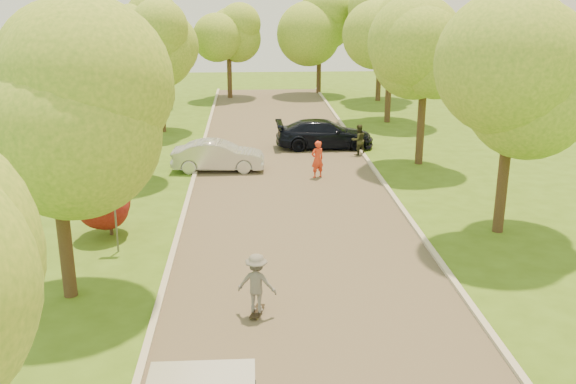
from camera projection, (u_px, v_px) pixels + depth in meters
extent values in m
plane|color=#3D5F16|center=(314.00, 306.00, 16.74)|extent=(100.00, 100.00, 0.00)
cube|color=#4C4438|center=(293.00, 207.00, 24.35)|extent=(8.00, 60.00, 0.01)
cube|color=#B2AD9E|center=(186.00, 208.00, 24.09)|extent=(0.18, 60.00, 0.12)
cube|color=#B2AD9E|center=(398.00, 203.00, 24.57)|extent=(0.18, 60.00, 0.12)
cylinder|color=#59595E|center=(116.00, 222.00, 19.90)|extent=(0.06, 0.06, 2.00)
cube|color=white|center=(113.00, 194.00, 19.63)|extent=(0.55, 0.04, 0.55)
cylinder|color=#382619|center=(111.00, 225.00, 21.49)|extent=(0.12, 0.12, 0.70)
sphere|color=#590F0F|center=(109.00, 204.00, 21.27)|extent=(1.70, 1.70, 1.70)
cylinder|color=#382619|center=(64.00, 233.00, 16.76)|extent=(0.36, 0.36, 3.60)
sphere|color=#5B8D26|center=(51.00, 113.00, 15.80)|extent=(4.60, 4.60, 4.60)
sphere|color=#5B8D26|center=(76.00, 85.00, 15.64)|extent=(3.45, 3.45, 3.45)
cylinder|color=#382619|center=(123.00, 145.00, 27.27)|extent=(0.36, 0.36, 3.15)
sphere|color=#5B8D26|center=(117.00, 78.00, 26.41)|extent=(4.20, 4.20, 4.20)
sphere|color=#5B8D26|center=(132.00, 62.00, 26.26)|extent=(3.15, 3.15, 3.15)
cylinder|color=#382619|center=(161.00, 99.00, 36.71)|extent=(0.36, 0.36, 3.83)
sphere|color=#5B8D26|center=(158.00, 39.00, 35.70)|extent=(4.80, 4.80, 4.80)
sphere|color=#5B8D26|center=(170.00, 26.00, 35.52)|extent=(3.60, 3.60, 3.60)
cylinder|color=#382619|center=(503.00, 178.00, 21.32)|extent=(0.36, 0.36, 3.83)
sphere|color=#5B8D26|center=(514.00, 74.00, 20.30)|extent=(5.00, 5.00, 5.00)
sphere|color=#5B8D26|center=(540.00, 50.00, 20.11)|extent=(3.75, 3.75, 3.75)
cylinder|color=#382619|center=(421.00, 129.00, 29.93)|extent=(0.36, 0.36, 3.38)
sphere|color=#5B8D26|center=(425.00, 63.00, 29.03)|extent=(4.40, 4.40, 4.40)
sphere|color=#5B8D26|center=(440.00, 48.00, 28.87)|extent=(3.30, 3.30, 3.30)
cylinder|color=#382619|center=(388.00, 89.00, 39.38)|extent=(0.36, 0.36, 4.05)
sphere|color=#5B8D26|center=(391.00, 29.00, 38.30)|extent=(5.20, 5.20, 5.20)
sphere|color=#5B8D26|center=(405.00, 16.00, 38.11)|extent=(3.90, 3.90, 3.90)
cylinder|color=#382619|center=(141.00, 82.00, 44.21)|extent=(0.36, 0.36, 3.60)
sphere|color=#5B8D26|center=(138.00, 33.00, 43.22)|extent=(5.00, 5.00, 5.00)
sphere|color=#5B8D26|center=(148.00, 21.00, 43.04)|extent=(3.75, 3.75, 3.75)
cylinder|color=#382619|center=(379.00, 75.00, 47.09)|extent=(0.36, 0.36, 3.83)
sphere|color=#5B8D26|center=(381.00, 27.00, 46.06)|extent=(5.00, 5.00, 5.00)
sphere|color=#5B8D26|center=(392.00, 16.00, 45.88)|extent=(3.75, 3.75, 3.75)
cylinder|color=#382619|center=(230.00, 76.00, 48.41)|extent=(0.36, 0.36, 3.38)
sphere|color=#5B8D26|center=(228.00, 33.00, 47.47)|extent=(4.80, 4.80, 4.80)
sphere|color=#5B8D26|center=(238.00, 23.00, 47.29)|extent=(3.60, 3.60, 3.60)
cylinder|color=#382619|center=(319.00, 70.00, 50.69)|extent=(0.36, 0.36, 3.60)
sphere|color=#5B8D26|center=(319.00, 27.00, 49.70)|extent=(5.00, 5.00, 5.00)
sphere|color=#5B8D26|center=(329.00, 17.00, 49.52)|extent=(3.75, 3.75, 3.75)
imported|color=silver|center=(218.00, 156.00, 29.07)|extent=(4.23, 1.64, 1.37)
imported|color=black|center=(324.00, 134.00, 33.27)|extent=(5.08, 2.12, 1.47)
cube|color=black|center=(257.00, 311.00, 16.27)|extent=(0.43, 0.82, 0.02)
cylinder|color=#BFCC4C|center=(263.00, 308.00, 16.53)|extent=(0.04, 0.07, 0.06)
cylinder|color=#BFCC4C|center=(257.00, 308.00, 16.56)|extent=(0.04, 0.07, 0.06)
cylinder|color=#BFCC4C|center=(257.00, 319.00, 16.00)|extent=(0.04, 0.07, 0.06)
cylinder|color=#BFCC4C|center=(252.00, 318.00, 16.03)|extent=(0.04, 0.07, 0.06)
imported|color=slate|center=(257.00, 283.00, 16.03)|extent=(1.12, 0.82, 1.55)
imported|color=red|center=(317.00, 159.00, 27.92)|extent=(0.71, 0.61, 1.65)
imported|color=#2A2C1A|center=(358.00, 140.00, 31.76)|extent=(0.90, 0.79, 1.55)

